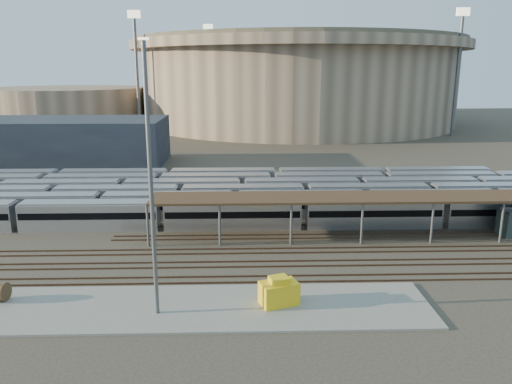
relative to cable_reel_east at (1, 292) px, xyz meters
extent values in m
plane|color=#383026|center=(18.72, 13.36, -1.07)|extent=(420.00, 420.00, 0.00)
cube|color=gray|center=(13.72, -1.64, -0.97)|extent=(50.00, 9.00, 0.20)
cube|color=silver|center=(11.34, 21.36, 0.73)|extent=(112.00, 2.90, 3.60)
cube|color=silver|center=(21.01, 25.56, 0.73)|extent=(112.00, 2.90, 3.60)
cube|color=silver|center=(12.75, 29.76, 0.73)|extent=(112.00, 2.90, 3.60)
cube|color=silver|center=(22.03, 33.96, 0.73)|extent=(112.00, 2.90, 3.60)
cube|color=silver|center=(27.08, 38.16, 0.73)|extent=(112.00, 2.90, 3.60)
cube|color=silver|center=(9.35, 42.36, 0.73)|extent=(112.00, 2.90, 3.60)
cylinder|color=#57585C|center=(10.72, 14.66, 1.43)|extent=(0.30, 0.30, 5.00)
cylinder|color=#57585C|center=(10.72, 20.06, 1.43)|extent=(0.30, 0.30, 5.00)
cylinder|color=#57585C|center=(19.29, 14.66, 1.43)|extent=(0.30, 0.30, 5.00)
cylinder|color=#57585C|center=(19.29, 20.06, 1.43)|extent=(0.30, 0.30, 5.00)
cylinder|color=#57585C|center=(27.86, 14.66, 1.43)|extent=(0.30, 0.30, 5.00)
cylinder|color=#57585C|center=(27.86, 20.06, 1.43)|extent=(0.30, 0.30, 5.00)
cylinder|color=#57585C|center=(36.43, 14.66, 1.43)|extent=(0.30, 0.30, 5.00)
cylinder|color=#57585C|center=(36.43, 20.06, 1.43)|extent=(0.30, 0.30, 5.00)
cylinder|color=#57585C|center=(45.00, 14.66, 1.43)|extent=(0.30, 0.30, 5.00)
cylinder|color=#57585C|center=(45.00, 20.06, 1.43)|extent=(0.30, 0.30, 5.00)
cylinder|color=#57585C|center=(53.58, 14.66, 1.43)|extent=(0.30, 0.30, 5.00)
cylinder|color=#57585C|center=(53.58, 20.06, 1.43)|extent=(0.30, 0.30, 5.00)
cube|color=#3E2819|center=(40.72, 17.36, 4.08)|extent=(60.00, 6.00, 0.30)
cube|color=#4C3323|center=(18.72, 11.61, -0.98)|extent=(170.00, 0.12, 0.18)
cube|color=#4C3323|center=(18.72, 13.11, -0.98)|extent=(170.00, 0.12, 0.18)
cube|color=#4C3323|center=(18.72, 7.61, -0.98)|extent=(170.00, 0.12, 0.18)
cube|color=#4C3323|center=(18.72, 9.11, -0.98)|extent=(170.00, 0.12, 0.18)
cube|color=#4C3323|center=(18.72, 3.61, -0.98)|extent=(170.00, 0.12, 0.18)
cube|color=#4C3323|center=(18.72, 5.11, -0.98)|extent=(170.00, 0.12, 0.18)
cylinder|color=gray|center=(43.72, 153.36, 12.93)|extent=(116.00, 116.00, 28.00)
cylinder|color=gray|center=(43.72, 153.36, 28.43)|extent=(124.00, 124.00, 3.00)
cylinder|color=brown|center=(43.72, 153.36, 30.68)|extent=(120.00, 120.00, 1.50)
cylinder|color=gray|center=(-41.28, 143.36, 5.93)|extent=(56.00, 56.00, 14.00)
cube|color=#1E232D|center=(-16.28, 68.36, 3.93)|extent=(42.00, 20.00, 10.00)
cylinder|color=#57585C|center=(-11.28, 123.36, 16.93)|extent=(1.00, 1.00, 36.00)
cube|color=#FFF2CC|center=(-11.28, 123.36, 36.13)|extent=(4.00, 0.60, 2.40)
cylinder|color=#57585C|center=(88.72, 113.36, 16.93)|extent=(1.00, 1.00, 36.00)
cube|color=#FFF2CC|center=(88.72, 113.36, 36.13)|extent=(4.00, 0.60, 2.40)
cylinder|color=#57585C|center=(8.72, 173.36, 16.93)|extent=(1.00, 1.00, 36.00)
cube|color=#FFF2CC|center=(8.72, 173.36, 36.13)|extent=(4.00, 0.60, 2.40)
cylinder|color=brown|center=(0.00, 0.00, 0.00)|extent=(1.23, 1.87, 1.73)
cylinder|color=#57585C|center=(14.56, -2.71, 10.45)|extent=(0.36, 0.36, 22.64)
cube|color=#FFF2CC|center=(14.56, -2.71, 21.87)|extent=(0.81, 0.33, 0.20)
cube|color=yellow|center=(25.20, -1.33, 0.16)|extent=(3.78, 3.02, 2.05)
camera|label=1|loc=(21.88, -42.32, 19.69)|focal=35.00mm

